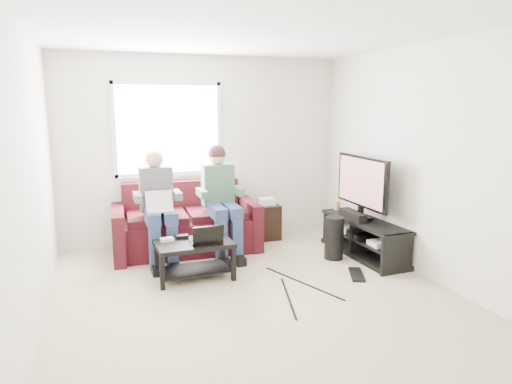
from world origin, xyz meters
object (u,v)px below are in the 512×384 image
(sofa, at_px, (186,226))
(tv_stand, at_px, (364,240))
(tv, at_px, (362,183))
(end_table, at_px, (267,220))
(subwoofer, at_px, (334,238))
(coffee_table, at_px, (194,251))

(sofa, bearing_deg, tv_stand, -25.81)
(tv, relative_size, end_table, 1.82)
(tv, height_order, subwoofer, tv)
(tv, bearing_deg, tv_stand, -88.53)
(sofa, distance_m, end_table, 1.21)
(tv, bearing_deg, coffee_table, -176.45)
(subwoofer, xyz_separation_m, end_table, (-0.49, 1.11, 0.00))
(sofa, xyz_separation_m, end_table, (1.20, 0.11, -0.06))
(subwoofer, bearing_deg, tv_stand, -3.11)
(tv_stand, relative_size, end_table, 2.40)
(subwoofer, bearing_deg, sofa, 149.45)
(coffee_table, distance_m, end_table, 1.76)
(sofa, height_order, tv, tv)
(sofa, xyz_separation_m, tv_stand, (2.12, -1.02, -0.12))
(coffee_table, xyz_separation_m, tv, (2.23, 0.14, 0.63))
(coffee_table, bearing_deg, end_table, 41.68)
(end_table, bearing_deg, tv_stand, -51.18)
(coffee_table, relative_size, tv, 0.79)
(sofa, relative_size, tv, 1.76)
(sofa, relative_size, subwoofer, 3.56)
(tv_stand, distance_m, subwoofer, 0.43)
(coffee_table, relative_size, subwoofer, 1.60)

